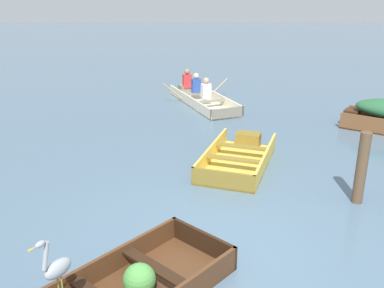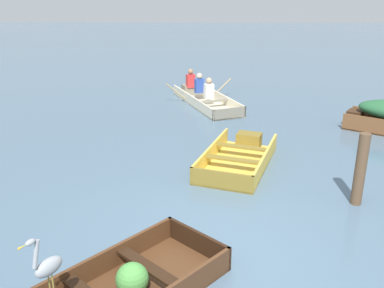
% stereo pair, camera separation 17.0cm
% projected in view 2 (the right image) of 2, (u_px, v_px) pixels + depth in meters
% --- Properties ---
extents(ground_plane, '(80.00, 80.00, 0.00)m').
position_uv_depth(ground_plane, '(215.00, 256.00, 5.87)').
color(ground_plane, slate).
extents(skiff_yellow_near_moored, '(1.89, 2.71, 0.36)m').
position_uv_depth(skiff_yellow_near_moored, '(239.00, 157.00, 8.92)').
color(skiff_yellow_near_moored, '#E5BC47').
rests_on(skiff_yellow_near_moored, ground).
extents(rowboat_cream_with_crew, '(2.40, 3.52, 0.89)m').
position_uv_depth(rowboat_cream_with_crew, '(203.00, 97.00, 13.49)').
color(rowboat_cream_with_crew, beige).
rests_on(rowboat_cream_with_crew, ground).
extents(heron_on_dinghy, '(0.30, 0.43, 0.84)m').
position_uv_depth(heron_on_dinghy, '(47.00, 265.00, 4.20)').
color(heron_on_dinghy, olive).
rests_on(heron_on_dinghy, dinghy_dark_varnish_foreground).
extents(mooring_post, '(0.18, 0.18, 1.26)m').
position_uv_depth(mooring_post, '(360.00, 170.00, 7.07)').
color(mooring_post, brown).
rests_on(mooring_post, ground).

